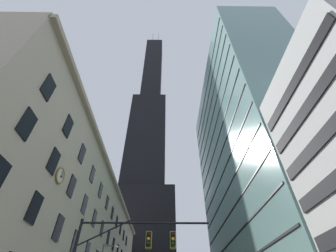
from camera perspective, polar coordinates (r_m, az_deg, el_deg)
station_building at (r=45.42m, az=-26.73°, el=-26.21°), size 16.05×66.14×22.17m
dark_skyscraper at (r=115.77m, az=-6.01°, el=-10.03°), size 29.37×29.37×209.87m
glass_office_midrise at (r=52.94m, az=20.57°, el=-8.17°), size 14.24×44.44×57.71m
traffic_signal_mast at (r=16.31m, az=-10.27°, el=-29.83°), size 9.07×0.63×6.99m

